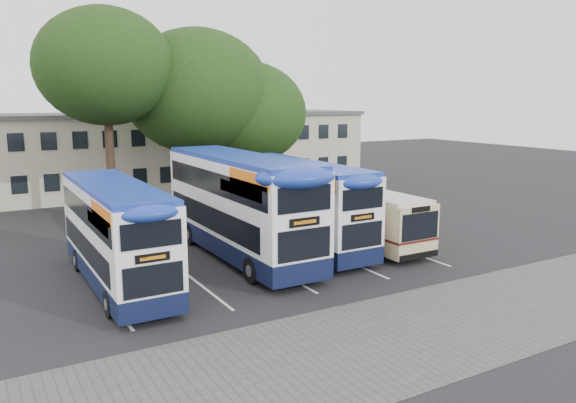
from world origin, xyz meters
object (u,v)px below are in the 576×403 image
at_px(tree_mid, 197,92).
at_px(tree_right, 246,113).
at_px(bus_dd_mid, 239,201).
at_px(tree_left, 105,67).
at_px(bus_single, 355,212).
at_px(bus_dd_left, 116,230).
at_px(lamp_post, 280,128).
at_px(bus_dd_right, 299,201).

relative_size(tree_mid, tree_right, 1.20).
xyz_separation_m(tree_right, bus_dd_mid, (-5.99, -11.62, -3.68)).
bearing_deg(tree_left, bus_single, -49.32).
distance_m(tree_left, bus_dd_left, 14.17).
distance_m(tree_left, tree_mid, 6.13).
relative_size(tree_mid, bus_dd_mid, 1.03).
xyz_separation_m(lamp_post, bus_dd_left, (-16.06, -15.66, -2.84)).
height_order(lamp_post, tree_right, tree_right).
bearing_deg(tree_mid, bus_dd_right, -86.45).
distance_m(tree_left, tree_right, 9.78).
bearing_deg(tree_mid, bus_single, -72.74).
bearing_deg(bus_dd_right, lamp_post, 64.30).
xyz_separation_m(tree_left, bus_dd_left, (-2.58, -12.12, -6.86)).
distance_m(tree_mid, tree_right, 3.72).
bearing_deg(bus_dd_left, tree_mid, 56.83).
bearing_deg(lamp_post, tree_mid, -160.54).
relative_size(bus_dd_left, bus_dd_right, 0.96).
xyz_separation_m(lamp_post, bus_dd_mid, (-10.13, -14.34, -2.45)).
bearing_deg(tree_left, bus_dd_mid, -72.77).
distance_m(lamp_post, bus_single, 15.68).
height_order(tree_left, bus_dd_right, tree_left).
xyz_separation_m(lamp_post, bus_single, (-3.80, -14.80, -3.50)).
relative_size(lamp_post, tree_right, 0.92).
bearing_deg(tree_left, tree_right, 5.03).
xyz_separation_m(lamp_post, tree_left, (-13.47, -3.54, 4.02)).
height_order(lamp_post, tree_mid, tree_mid).
bearing_deg(bus_dd_left, tree_right, 47.36).
height_order(tree_left, tree_right, tree_left).
distance_m(lamp_post, tree_mid, 8.45).
bearing_deg(lamp_post, tree_right, -146.68).
xyz_separation_m(lamp_post, tree_mid, (-7.56, -2.67, 2.66)).
xyz_separation_m(tree_left, bus_dd_mid, (3.35, -10.80, -6.47)).
bearing_deg(tree_left, bus_dd_left, -102.02).
height_order(tree_left, tree_mid, tree_left).
bearing_deg(bus_dd_mid, bus_dd_left, -167.41).
bearing_deg(bus_single, tree_left, 130.68).
height_order(lamp_post, bus_single, lamp_post).
distance_m(tree_right, bus_dd_left, 18.06).
relative_size(tree_right, bus_dd_mid, 0.86).
bearing_deg(bus_single, bus_dd_mid, 175.82).
bearing_deg(bus_dd_right, bus_dd_mid, -178.07).
distance_m(bus_dd_mid, bus_dd_right, 3.29).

